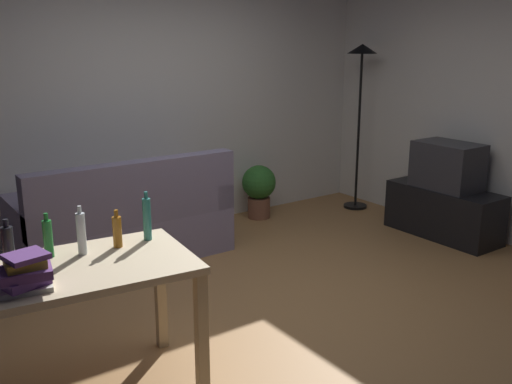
{
  "coord_description": "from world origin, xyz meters",
  "views": [
    {
      "loc": [
        -2.34,
        -2.94,
        1.88
      ],
      "look_at": [
        0.1,
        0.5,
        0.75
      ],
      "focal_mm": 40.61,
      "sensor_mm": 36.0,
      "label": 1
    }
  ],
  "objects_px": {
    "bottle_clear": "(81,233)",
    "bottle_tall": "(147,218)",
    "desk": "(75,286)",
    "torchiere_lamp": "(361,82)",
    "bottle_dark": "(8,248)",
    "book_stack": "(25,273)",
    "couch": "(125,225)",
    "tv_stand": "(443,212)",
    "bottle_green": "(48,238)",
    "tv": "(448,166)",
    "potted_plant": "(259,188)",
    "bottle_amber": "(117,231)"
  },
  "relations": [
    {
      "from": "desk",
      "to": "bottle_clear",
      "type": "height_order",
      "value": "bottle_clear"
    },
    {
      "from": "book_stack",
      "to": "couch",
      "type": "bearing_deg",
      "value": 56.57
    },
    {
      "from": "book_stack",
      "to": "bottle_green",
      "type": "bearing_deg",
      "value": 59.64
    },
    {
      "from": "torchiere_lamp",
      "to": "bottle_clear",
      "type": "distance_m",
      "value": 4.04
    },
    {
      "from": "couch",
      "to": "bottle_green",
      "type": "height_order",
      "value": "bottle_green"
    },
    {
      "from": "torchiere_lamp",
      "to": "book_stack",
      "type": "bearing_deg",
      "value": -154.7
    },
    {
      "from": "bottle_amber",
      "to": "couch",
      "type": "bearing_deg",
      "value": 66.62
    },
    {
      "from": "tv",
      "to": "bottle_green",
      "type": "bearing_deg",
      "value": 95.35
    },
    {
      "from": "bottle_green",
      "to": "couch",
      "type": "bearing_deg",
      "value": 55.88
    },
    {
      "from": "couch",
      "to": "potted_plant",
      "type": "bearing_deg",
      "value": -169.26
    },
    {
      "from": "potted_plant",
      "to": "bottle_tall",
      "type": "bearing_deg",
      "value": -138.35
    },
    {
      "from": "bottle_dark",
      "to": "book_stack",
      "type": "height_order",
      "value": "bottle_dark"
    },
    {
      "from": "couch",
      "to": "bottle_amber",
      "type": "xyz_separation_m",
      "value": [
        -0.7,
        -1.63,
        0.54
      ]
    },
    {
      "from": "couch",
      "to": "bottle_amber",
      "type": "bearing_deg",
      "value": 66.62
    },
    {
      "from": "bottle_clear",
      "to": "bottle_tall",
      "type": "xyz_separation_m",
      "value": [
        0.38,
        0.01,
        0.01
      ]
    },
    {
      "from": "bottle_tall",
      "to": "bottle_clear",
      "type": "bearing_deg",
      "value": -178.7
    },
    {
      "from": "potted_plant",
      "to": "tv_stand",
      "type": "bearing_deg",
      "value": -53.59
    },
    {
      "from": "tv_stand",
      "to": "book_stack",
      "type": "height_order",
      "value": "book_stack"
    },
    {
      "from": "couch",
      "to": "book_stack",
      "type": "height_order",
      "value": "book_stack"
    },
    {
      "from": "bottle_amber",
      "to": "bottle_green",
      "type": "bearing_deg",
      "value": 169.4
    },
    {
      "from": "bottle_green",
      "to": "book_stack",
      "type": "height_order",
      "value": "bottle_green"
    },
    {
      "from": "torchiere_lamp",
      "to": "bottle_dark",
      "type": "xyz_separation_m",
      "value": [
        -4.03,
        -1.61,
        -0.54
      ]
    },
    {
      "from": "tv_stand",
      "to": "bottle_green",
      "type": "height_order",
      "value": "bottle_green"
    },
    {
      "from": "tv_stand",
      "to": "desk",
      "type": "height_order",
      "value": "desk"
    },
    {
      "from": "torchiere_lamp",
      "to": "bottle_clear",
      "type": "relative_size",
      "value": 6.76
    },
    {
      "from": "couch",
      "to": "torchiere_lamp",
      "type": "height_order",
      "value": "torchiere_lamp"
    },
    {
      "from": "torchiere_lamp",
      "to": "book_stack",
      "type": "relative_size",
      "value": 6.65
    },
    {
      "from": "bottle_green",
      "to": "book_stack",
      "type": "relative_size",
      "value": 0.88
    },
    {
      "from": "bottle_amber",
      "to": "desk",
      "type": "bearing_deg",
      "value": -155.39
    },
    {
      "from": "couch",
      "to": "desk",
      "type": "distance_m",
      "value": 2.05
    },
    {
      "from": "desk",
      "to": "bottle_green",
      "type": "relative_size",
      "value": 5.27
    },
    {
      "from": "bottle_dark",
      "to": "bottle_green",
      "type": "height_order",
      "value": "bottle_dark"
    },
    {
      "from": "bottle_tall",
      "to": "book_stack",
      "type": "height_order",
      "value": "bottle_tall"
    },
    {
      "from": "couch",
      "to": "bottle_clear",
      "type": "relative_size",
      "value": 6.66
    },
    {
      "from": "couch",
      "to": "bottle_clear",
      "type": "bearing_deg",
      "value": 60.96
    },
    {
      "from": "tv",
      "to": "torchiere_lamp",
      "type": "height_order",
      "value": "torchiere_lamp"
    },
    {
      "from": "desk",
      "to": "bottle_tall",
      "type": "distance_m",
      "value": 0.56
    },
    {
      "from": "couch",
      "to": "bottle_dark",
      "type": "relative_size",
      "value": 6.74
    },
    {
      "from": "potted_plant",
      "to": "bottle_dark",
      "type": "relative_size",
      "value": 2.16
    },
    {
      "from": "torchiere_lamp",
      "to": "bottle_amber",
      "type": "distance_m",
      "value": 3.87
    },
    {
      "from": "torchiere_lamp",
      "to": "bottle_green",
      "type": "relative_size",
      "value": 7.53
    },
    {
      "from": "couch",
      "to": "tv",
      "type": "distance_m",
      "value": 3.04
    },
    {
      "from": "tv",
      "to": "bottle_clear",
      "type": "height_order",
      "value": "bottle_clear"
    },
    {
      "from": "tv_stand",
      "to": "potted_plant",
      "type": "relative_size",
      "value": 1.93
    },
    {
      "from": "tv",
      "to": "bottle_tall",
      "type": "distance_m",
      "value": 3.32
    },
    {
      "from": "bottle_clear",
      "to": "tv",
      "type": "bearing_deg",
      "value": 6.51
    },
    {
      "from": "tv_stand",
      "to": "book_stack",
      "type": "relative_size",
      "value": 4.04
    },
    {
      "from": "desk",
      "to": "bottle_tall",
      "type": "height_order",
      "value": "bottle_tall"
    },
    {
      "from": "torchiere_lamp",
      "to": "bottle_tall",
      "type": "relative_size",
      "value": 6.4
    },
    {
      "from": "potted_plant",
      "to": "bottle_tall",
      "type": "distance_m",
      "value": 2.95
    }
  ]
}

